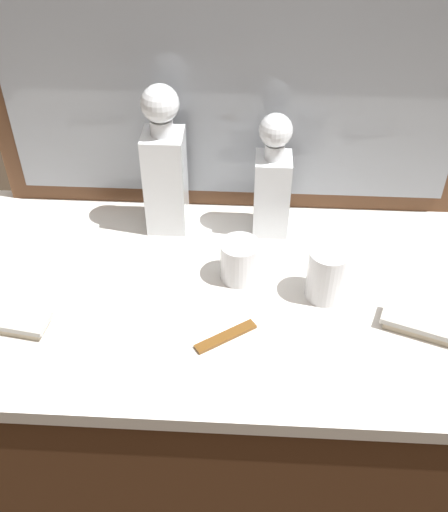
% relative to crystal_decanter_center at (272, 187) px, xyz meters
% --- Properties ---
extents(ground_plane, '(6.00, 6.00, 0.00)m').
position_rel_crystal_decanter_center_xyz_m(ground_plane, '(-0.09, -0.18, -0.98)').
color(ground_plane, '#2D2319').
extents(dresser, '(1.29, 0.58, 0.87)m').
position_rel_crystal_decanter_center_xyz_m(dresser, '(-0.09, -0.18, -0.54)').
color(dresser, brown).
rests_on(dresser, ground_plane).
extents(dresser_mirror, '(0.97, 0.03, 0.73)m').
position_rel_crystal_decanter_center_xyz_m(dresser_mirror, '(-0.09, 0.09, 0.26)').
color(dresser_mirror, brown).
rests_on(dresser_mirror, dresser).
extents(crystal_decanter_center, '(0.07, 0.07, 0.26)m').
position_rel_crystal_decanter_center_xyz_m(crystal_decanter_center, '(0.00, 0.00, 0.00)').
color(crystal_decanter_center, white).
rests_on(crystal_decanter_center, dresser).
extents(crystal_decanter_right, '(0.08, 0.08, 0.31)m').
position_rel_crystal_decanter_center_xyz_m(crystal_decanter_right, '(-0.21, 0.00, 0.02)').
color(crystal_decanter_right, white).
rests_on(crystal_decanter_right, dresser).
extents(crystal_tumbler_left, '(0.07, 0.07, 0.08)m').
position_rel_crystal_decanter_center_xyz_m(crystal_tumbler_left, '(-0.06, -0.15, -0.07)').
color(crystal_tumbler_left, white).
rests_on(crystal_tumbler_left, dresser).
extents(crystal_tumbler_center, '(0.07, 0.07, 0.10)m').
position_rel_crystal_decanter_center_xyz_m(crystal_tumbler_center, '(0.10, -0.19, -0.06)').
color(crystal_tumbler_center, white).
rests_on(crystal_tumbler_center, dresser).
extents(silver_brush_rear, '(0.15, 0.07, 0.02)m').
position_rel_crystal_decanter_center_xyz_m(silver_brush_rear, '(-0.45, -0.30, -0.09)').
color(silver_brush_rear, '#B7A88C').
rests_on(silver_brush_rear, dresser).
extents(silver_brush_front, '(0.14, 0.10, 0.02)m').
position_rel_crystal_decanter_center_xyz_m(silver_brush_front, '(0.26, -0.27, -0.09)').
color(silver_brush_front, '#B7A88C').
rests_on(silver_brush_front, dresser).
extents(tortoiseshell_comb, '(0.11, 0.08, 0.01)m').
position_rel_crystal_decanter_center_xyz_m(tortoiseshell_comb, '(-0.08, -0.31, -0.10)').
color(tortoiseshell_comb, brown).
rests_on(tortoiseshell_comb, dresser).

